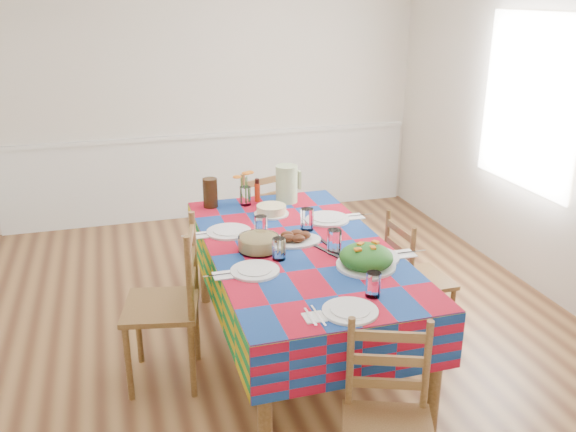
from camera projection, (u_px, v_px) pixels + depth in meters
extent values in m
cube|color=brown|center=(274.00, 326.00, 4.58)|extent=(4.50, 5.00, 0.04)
cube|color=beige|center=(210.00, 92.00, 6.37)|extent=(4.50, 0.04, 2.70)
cube|color=beige|center=(489.00, 342.00, 1.84)|extent=(4.50, 0.04, 2.70)
cube|color=beige|center=(556.00, 128.00, 4.71)|extent=(0.04, 5.00, 2.70)
cube|color=white|center=(213.00, 135.00, 6.48)|extent=(4.41, 0.06, 0.04)
cube|color=white|center=(214.00, 176.00, 6.65)|extent=(4.41, 0.03, 0.90)
plane|color=white|center=(529.00, 102.00, 4.92)|extent=(0.00, 1.40, 1.40)
cylinder|color=brown|center=(265.00, 409.00, 3.04)|extent=(0.08, 0.08, 0.77)
cylinder|color=brown|center=(435.00, 377.00, 3.29)|extent=(0.08, 0.08, 0.77)
cylinder|color=brown|center=(204.00, 257.00, 4.77)|extent=(0.08, 0.08, 0.77)
cylinder|color=brown|center=(318.00, 244.00, 5.02)|extent=(0.08, 0.08, 0.77)
cube|color=brown|center=(298.00, 250.00, 3.89)|extent=(1.08, 2.05, 0.04)
cube|color=#A90E24|center=(299.00, 246.00, 3.88)|extent=(1.12, 2.10, 0.01)
cube|color=#A90E24|center=(212.00, 281.00, 3.79)|extent=(0.01, 2.10, 0.32)
cube|color=#A90E24|center=(378.00, 260.00, 4.09)|extent=(0.01, 2.10, 0.32)
cube|color=#A90E24|center=(362.00, 358.00, 3.00)|extent=(1.12, 0.01, 0.32)
cube|color=#A90E24|center=(259.00, 216.00, 4.88)|extent=(1.12, 0.01, 0.32)
cylinder|color=silver|center=(350.00, 311.00, 3.08)|extent=(0.29, 0.29, 0.01)
cylinder|color=silver|center=(350.00, 309.00, 3.07)|extent=(0.20, 0.20, 0.01)
cylinder|color=white|center=(373.00, 285.00, 3.22)|extent=(0.08, 0.08, 0.14)
cube|color=white|center=(314.00, 317.00, 3.03)|extent=(0.11, 0.11, 0.01)
cube|color=silver|center=(310.00, 317.00, 3.02)|extent=(0.01, 0.18, 0.00)
cube|color=silver|center=(318.00, 316.00, 3.03)|extent=(0.01, 0.21, 0.00)
cylinder|color=silver|center=(255.00, 271.00, 3.52)|extent=(0.29, 0.29, 0.01)
cylinder|color=silver|center=(255.00, 269.00, 3.52)|extent=(0.20, 0.20, 0.01)
cylinder|color=white|center=(279.00, 249.00, 3.66)|extent=(0.08, 0.08, 0.14)
cube|color=white|center=(222.00, 275.00, 3.47)|extent=(0.11, 0.11, 0.01)
cube|color=silver|center=(219.00, 275.00, 3.46)|extent=(0.18, 0.01, 0.00)
cube|color=silver|center=(226.00, 274.00, 3.48)|extent=(0.21, 0.01, 0.00)
cylinder|color=silver|center=(229.00, 232.00, 4.09)|extent=(0.30, 0.30, 0.02)
cylinder|color=silver|center=(229.00, 230.00, 4.09)|extent=(0.21, 0.21, 0.01)
cylinder|color=white|center=(261.00, 227.00, 4.00)|extent=(0.08, 0.08, 0.15)
cube|color=white|center=(199.00, 235.00, 4.04)|extent=(0.11, 0.11, 0.01)
cube|color=silver|center=(196.00, 235.00, 4.03)|extent=(0.19, 0.01, 0.00)
cube|color=silver|center=(202.00, 234.00, 4.04)|extent=(0.22, 0.01, 0.00)
cylinder|color=silver|center=(373.00, 257.00, 3.70)|extent=(0.32, 0.32, 0.02)
cylinder|color=silver|center=(373.00, 255.00, 3.69)|extent=(0.22, 0.22, 0.01)
cylinder|color=white|center=(334.00, 242.00, 3.75)|extent=(0.09, 0.09, 0.15)
cube|color=white|center=(405.00, 254.00, 3.76)|extent=(0.12, 0.12, 0.01)
cube|color=silver|center=(401.00, 253.00, 3.75)|extent=(0.20, 0.01, 0.00)
cube|color=silver|center=(408.00, 252.00, 3.76)|extent=(0.24, 0.01, 0.00)
cylinder|color=silver|center=(327.00, 219.00, 4.32)|extent=(0.31, 0.31, 0.02)
cylinder|color=silver|center=(327.00, 217.00, 4.31)|extent=(0.22, 0.22, 0.01)
cylinder|color=white|center=(307.00, 219.00, 4.12)|extent=(0.09, 0.09, 0.15)
cube|color=white|center=(355.00, 217.00, 4.38)|extent=(0.12, 0.12, 0.01)
cube|color=silver|center=(352.00, 216.00, 4.37)|extent=(0.20, 0.01, 0.00)
cube|color=silver|center=(358.00, 216.00, 4.38)|extent=(0.23, 0.01, 0.00)
ellipsoid|color=silver|center=(295.00, 241.00, 3.94)|extent=(0.34, 0.25, 0.02)
ellipsoid|color=black|center=(304.00, 235.00, 3.94)|extent=(0.09, 0.08, 0.05)
ellipsoid|color=black|center=(296.00, 233.00, 3.97)|extent=(0.09, 0.08, 0.05)
ellipsoid|color=black|center=(287.00, 235.00, 3.94)|extent=(0.09, 0.08, 0.05)
ellipsoid|color=black|center=(288.00, 238.00, 3.90)|extent=(0.09, 0.08, 0.05)
ellipsoid|color=black|center=(298.00, 239.00, 3.89)|extent=(0.09, 0.08, 0.05)
cylinder|color=silver|center=(366.00, 265.00, 3.59)|extent=(0.35, 0.35, 0.02)
ellipsoid|color=#104213|center=(366.00, 257.00, 3.57)|extent=(0.32, 0.32, 0.14)
cube|color=orange|center=(358.00, 250.00, 3.49)|extent=(0.04, 0.03, 0.01)
cube|color=orange|center=(361.00, 244.00, 3.57)|extent=(0.05, 0.05, 0.01)
cube|color=orange|center=(373.00, 248.00, 3.52)|extent=(0.04, 0.05, 0.01)
cube|color=orange|center=(375.00, 242.00, 3.59)|extent=(0.05, 0.05, 0.01)
cylinder|color=white|center=(259.00, 243.00, 3.80)|extent=(0.26, 0.26, 0.09)
cylinder|color=tan|center=(259.00, 243.00, 3.80)|extent=(0.24, 0.24, 0.08)
cylinder|color=silver|center=(271.00, 214.00, 4.43)|extent=(0.25, 0.25, 0.01)
cylinder|color=#DCC886|center=(271.00, 209.00, 4.41)|extent=(0.21, 0.21, 0.06)
cube|color=black|center=(325.00, 251.00, 3.80)|extent=(0.14, 0.33, 0.01)
cube|color=black|center=(333.00, 248.00, 3.84)|extent=(0.07, 0.34, 0.01)
cylinder|color=white|center=(245.00, 196.00, 4.60)|extent=(0.08, 0.08, 0.14)
cylinder|color=#2B6F25|center=(242.00, 190.00, 4.58)|extent=(0.01, 0.01, 0.20)
ellipsoid|color=orange|center=(237.00, 177.00, 4.53)|extent=(0.07, 0.07, 0.02)
cylinder|color=#2B6F25|center=(247.00, 189.00, 4.60)|extent=(0.01, 0.01, 0.20)
ellipsoid|color=orange|center=(250.00, 172.00, 4.58)|extent=(0.07, 0.07, 0.02)
cylinder|color=#2B6F25|center=(246.00, 190.00, 4.57)|extent=(0.01, 0.01, 0.20)
ellipsoid|color=orange|center=(246.00, 173.00, 4.50)|extent=(0.07, 0.07, 0.02)
cylinder|color=red|center=(257.00, 190.00, 4.67)|extent=(0.04, 0.04, 0.18)
cylinder|color=#A6C087|center=(287.00, 184.00, 4.65)|extent=(0.17, 0.17, 0.29)
cylinder|color=black|center=(210.00, 193.00, 4.55)|extent=(0.11, 0.11, 0.22)
cube|color=silver|center=(354.00, 321.00, 2.98)|extent=(0.08, 0.03, 0.02)
cube|color=brown|center=(388.00, 432.00, 2.77)|extent=(0.53, 0.52, 0.03)
cylinder|color=brown|center=(350.00, 364.00, 2.87)|extent=(0.04, 0.04, 0.49)
cylinder|color=brown|center=(427.00, 368.00, 2.84)|extent=(0.04, 0.04, 0.49)
cube|color=brown|center=(387.00, 383.00, 2.89)|extent=(0.34, 0.15, 0.05)
cube|color=brown|center=(388.00, 360.00, 2.85)|extent=(0.34, 0.15, 0.05)
cube|color=brown|center=(390.00, 336.00, 2.80)|extent=(0.34, 0.15, 0.05)
cylinder|color=brown|center=(258.00, 237.00, 5.56)|extent=(0.04, 0.04, 0.47)
cylinder|color=brown|center=(223.00, 247.00, 5.35)|extent=(0.04, 0.04, 0.47)
cylinder|color=brown|center=(280.00, 250.00, 5.29)|extent=(0.04, 0.04, 0.47)
cylinder|color=brown|center=(244.00, 260.00, 5.08)|extent=(0.04, 0.04, 0.47)
cube|color=brown|center=(251.00, 222.00, 5.23)|extent=(0.55, 0.54, 0.03)
cylinder|color=brown|center=(281.00, 196.00, 5.11)|extent=(0.04, 0.04, 0.52)
cylinder|color=brown|center=(243.00, 205.00, 4.90)|extent=(0.04, 0.04, 0.52)
cube|color=brown|center=(263.00, 213.00, 5.05)|extent=(0.36, 0.15, 0.05)
cube|color=brown|center=(262.00, 197.00, 5.00)|extent=(0.36, 0.15, 0.05)
cube|color=brown|center=(262.00, 182.00, 4.95)|extent=(0.36, 0.15, 0.05)
cylinder|color=brown|center=(138.00, 329.00, 4.02)|extent=(0.04, 0.04, 0.50)
cylinder|color=brown|center=(128.00, 364.00, 3.64)|extent=(0.04, 0.04, 0.50)
cylinder|color=brown|center=(196.00, 326.00, 4.05)|extent=(0.04, 0.04, 0.50)
cylinder|color=brown|center=(192.00, 361.00, 3.67)|extent=(0.04, 0.04, 0.50)
cube|color=brown|center=(161.00, 306.00, 3.75)|extent=(0.53, 0.55, 0.03)
cylinder|color=brown|center=(194.00, 253.00, 3.86)|extent=(0.04, 0.04, 0.56)
cylinder|color=brown|center=(189.00, 282.00, 3.49)|extent=(0.04, 0.04, 0.56)
cube|color=brown|center=(193.00, 283.00, 3.71)|extent=(0.10, 0.40, 0.06)
cube|color=brown|center=(191.00, 262.00, 3.66)|extent=(0.10, 0.40, 0.06)
cube|color=brown|center=(190.00, 239.00, 3.61)|extent=(0.10, 0.40, 0.06)
cylinder|color=brown|center=(451.00, 318.00, 4.22)|extent=(0.04, 0.04, 0.44)
cylinder|color=brown|center=(425.00, 295.00, 4.53)|extent=(0.04, 0.04, 0.44)
cylinder|color=brown|center=(408.00, 325.00, 4.12)|extent=(0.04, 0.04, 0.44)
cylinder|color=brown|center=(384.00, 302.00, 4.43)|extent=(0.04, 0.04, 0.44)
cube|color=brown|center=(419.00, 279.00, 4.24)|extent=(0.40, 0.42, 0.03)
cylinder|color=brown|center=(412.00, 263.00, 3.95)|extent=(0.04, 0.04, 0.49)
cylinder|color=brown|center=(387.00, 243.00, 4.27)|extent=(0.04, 0.04, 0.49)
cube|color=brown|center=(398.00, 266.00, 4.15)|extent=(0.03, 0.35, 0.05)
cube|color=brown|center=(399.00, 248.00, 4.10)|extent=(0.03, 0.35, 0.05)
cube|color=brown|center=(400.00, 231.00, 4.06)|extent=(0.03, 0.35, 0.05)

